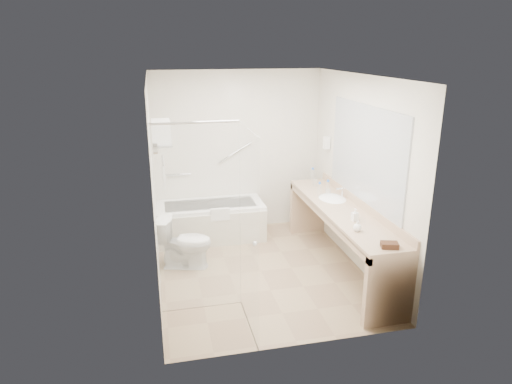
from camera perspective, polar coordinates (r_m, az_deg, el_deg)
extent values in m
plane|color=#A08662|center=(6.10, 0.63, -9.84)|extent=(3.20, 3.20, 0.00)
cube|color=white|center=(5.41, 0.72, 14.33)|extent=(2.60, 3.20, 0.10)
cube|color=beige|center=(7.14, -2.29, 5.03)|extent=(2.60, 0.10, 2.50)
cube|color=beige|center=(4.17, 5.74, -4.53)|extent=(2.60, 0.10, 2.50)
cube|color=beige|center=(5.49, -12.67, 0.64)|extent=(0.10, 3.20, 2.50)
cube|color=beige|center=(6.05, 12.75, 2.23)|extent=(0.10, 3.20, 2.50)
cube|color=white|center=(7.03, -5.69, -3.59)|extent=(1.60, 0.70, 0.55)
cube|color=beige|center=(6.70, -5.30, -4.89)|extent=(1.60, 0.02, 0.50)
cube|color=white|center=(6.63, -4.52, -2.80)|extent=(0.28, 0.06, 0.18)
cylinder|color=silver|center=(7.07, -9.80, 2.15)|extent=(0.40, 0.03, 0.03)
cylinder|color=silver|center=(7.10, -2.63, 4.94)|extent=(0.53, 0.03, 0.33)
cube|color=silver|center=(4.90, -7.16, -3.60)|extent=(0.90, 0.01, 2.10)
cube|color=silver|center=(4.55, -0.92, -5.20)|extent=(0.02, 0.90, 2.10)
cylinder|color=silver|center=(4.63, -7.67, 8.59)|extent=(0.90, 0.02, 0.02)
sphere|color=silver|center=(4.44, -0.14, -6.50)|extent=(0.05, 0.05, 0.05)
cylinder|color=silver|center=(4.20, -12.47, 5.30)|extent=(0.04, 0.10, 0.10)
cube|color=silver|center=(5.72, -11.70, 6.05)|extent=(0.24, 0.55, 0.02)
cylinder|color=silver|center=(5.76, -11.56, 3.91)|extent=(0.02, 0.55, 0.02)
cube|color=white|center=(5.80, -11.47, 2.38)|extent=(0.03, 0.42, 0.32)
cube|color=white|center=(5.71, -11.73, 6.60)|extent=(0.22, 0.40, 0.08)
cube|color=white|center=(5.69, -11.79, 7.45)|extent=(0.22, 0.40, 0.08)
cube|color=white|center=(5.68, -11.84, 8.31)|extent=(0.22, 0.40, 0.08)
cube|color=tan|center=(5.93, 10.68, -2.24)|extent=(0.55, 2.70, 0.05)
cube|color=tan|center=(6.01, 13.00, -1.37)|extent=(0.03, 2.70, 0.10)
cube|color=tan|center=(5.86, 8.35, -2.95)|extent=(0.04, 2.70, 0.08)
cube|color=tan|center=(5.04, 16.29, -11.76)|extent=(0.55, 0.08, 0.80)
cube|color=tan|center=(7.22, 6.46, -1.95)|extent=(0.55, 0.08, 0.80)
ellipsoid|color=white|center=(6.29, 9.52, -1.05)|extent=(0.40, 0.52, 0.14)
cylinder|color=silver|center=(6.31, 10.79, -0.01)|extent=(0.03, 0.03, 0.14)
cube|color=#A9AFB5|center=(5.84, 13.48, 4.67)|extent=(0.02, 2.00, 1.20)
cube|color=white|center=(6.92, 8.83, 6.11)|extent=(0.08, 0.10, 0.18)
imported|color=white|center=(6.15, -8.85, -6.25)|extent=(0.78, 0.56, 0.69)
cube|color=#432918|center=(4.90, 16.35, -6.39)|extent=(0.20, 0.16, 0.06)
imported|color=white|center=(5.53, 12.24, -3.20)|extent=(0.08, 0.16, 0.07)
imported|color=white|center=(5.23, 12.56, -4.30)|extent=(0.13, 0.15, 0.10)
cylinder|color=silver|center=(6.33, 7.93, 0.25)|extent=(0.06, 0.06, 0.18)
cylinder|color=blue|center=(6.30, 7.97, 1.13)|extent=(0.03, 0.03, 0.03)
cylinder|color=silver|center=(6.42, 8.96, 0.50)|extent=(0.06, 0.06, 0.18)
cylinder|color=blue|center=(6.39, 9.00, 1.39)|extent=(0.03, 0.03, 0.03)
cylinder|color=silver|center=(7.02, 7.08, 2.09)|extent=(0.07, 0.07, 0.19)
cylinder|color=blue|center=(6.99, 7.11, 2.93)|extent=(0.03, 0.03, 0.03)
cylinder|color=silver|center=(6.80, 7.42, 1.18)|extent=(0.09, 0.09, 0.10)
cylinder|color=silver|center=(6.37, 9.01, -0.06)|extent=(0.10, 0.10, 0.10)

